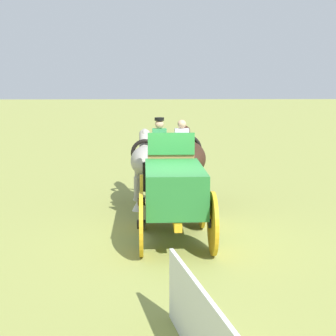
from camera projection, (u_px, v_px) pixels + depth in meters
ground_plane at (174, 240)px, 11.80m from camera, size 220.00×220.00×0.00m
show_wagon at (174, 188)px, 11.79m from camera, size 5.65×1.71×2.73m
draft_horse_near at (145, 162)px, 15.18m from camera, size 3.09×0.89×2.14m
draft_horse_off at (189, 158)px, 15.21m from camera, size 3.25×1.00×2.24m
sponsor_banner at (202, 331)px, 6.30m from camera, size 3.15×0.68×1.10m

